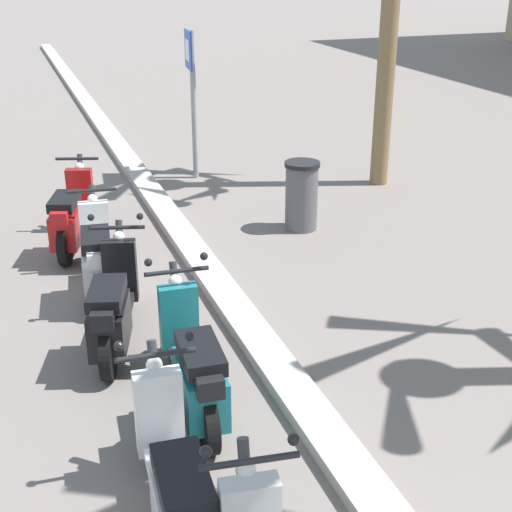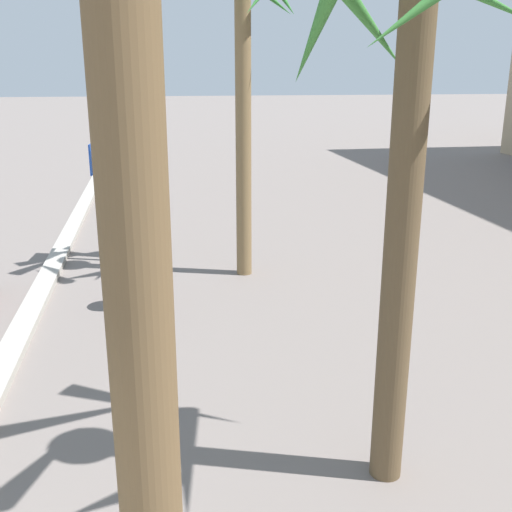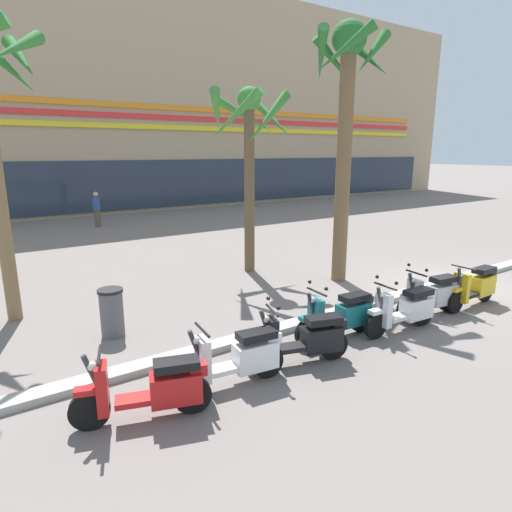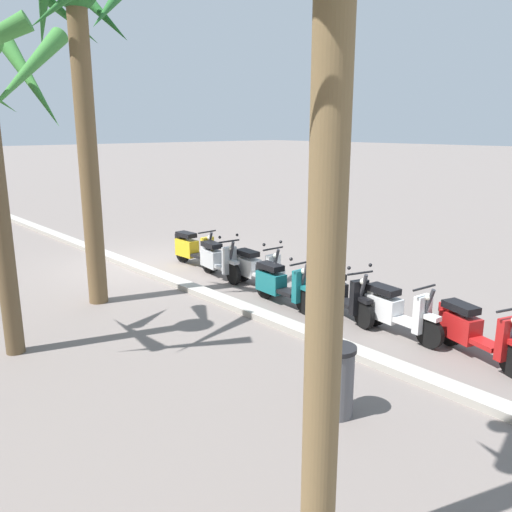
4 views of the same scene
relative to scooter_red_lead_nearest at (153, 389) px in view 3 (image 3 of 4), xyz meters
The scene contains 14 objects.
ground_plane 8.80m from the scooter_red_lead_nearest, ahead, with size 200.00×200.00×0.00m, color slate.
curb_strip 8.83m from the scooter_red_lead_nearest, ahead, with size 60.00×0.36×0.12m, color #ADA89E.
mall_facade_backdrop 29.75m from the scooter_red_lead_nearest, 72.84° to the left, with size 51.57×16.00×13.23m.
scooter_red_lead_nearest is the anchor object (origin of this frame).
scooter_white_tail_end 1.42m from the scooter_red_lead_nearest, ahead, with size 1.78×0.58×1.04m.
scooter_black_mid_front 2.70m from the scooter_red_lead_nearest, ahead, with size 1.77×0.78×1.17m.
scooter_teal_mid_centre 4.00m from the scooter_red_lead_nearest, ahead, with size 1.84×0.56×1.17m.
scooter_white_gap_after_mid 5.27m from the scooter_red_lead_nearest, ahead, with size 1.86×0.56×1.17m.
scooter_silver_second_in_line 6.48m from the scooter_red_lead_nearest, ahead, with size 1.75×0.59×1.17m.
scooter_yellow_mid_rear 7.80m from the scooter_red_lead_nearest, ahead, with size 1.83×0.56×1.04m.
palm_tree_by_mall_entrance 8.31m from the scooter_red_lead_nearest, 47.45° to the left, with size 2.62×2.55×5.23m.
palm_tree_mid_walkway 8.60m from the scooter_red_lead_nearest, 26.60° to the left, with size 2.02×2.19×6.64m.
pedestrian_window_shopping 16.33m from the scooter_red_lead_nearest, 78.10° to the left, with size 0.34×0.34×1.66m.
litter_bin 3.05m from the scooter_red_lead_nearest, 83.85° to the left, with size 0.48×0.48×0.95m.
Camera 3 is at (-10.47, -6.19, 3.50)m, focal length 30.48 mm.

